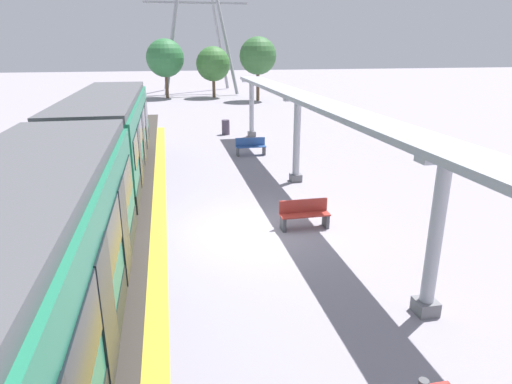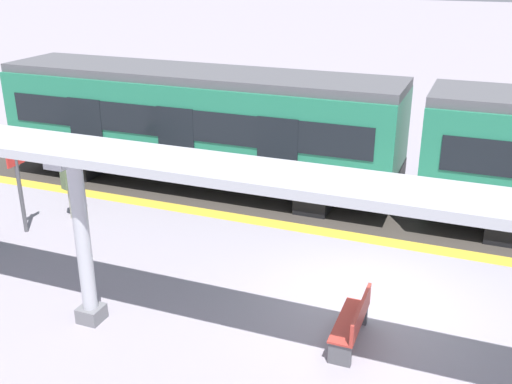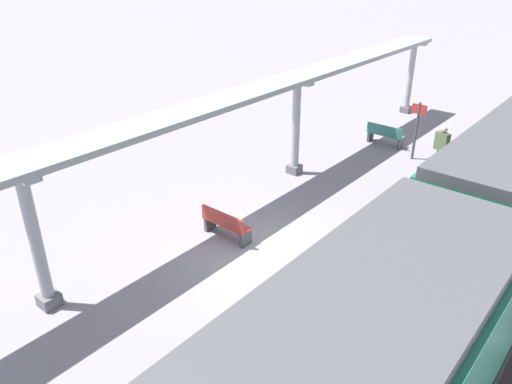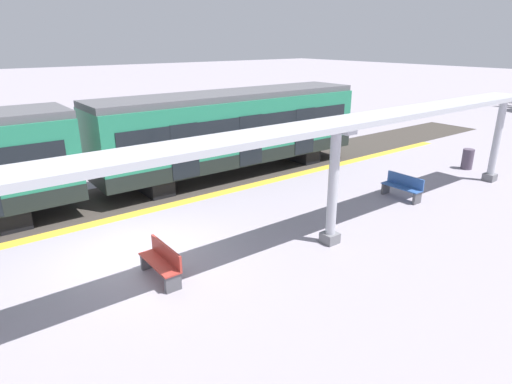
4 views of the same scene
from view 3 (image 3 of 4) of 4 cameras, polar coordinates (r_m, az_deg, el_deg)
ground_plane at (r=13.07m, az=1.38°, el=-7.52°), size 176.00×176.00×0.00m
tactile_edge_strip at (r=11.88m, az=12.33°, el=-12.21°), size 0.48×36.56×0.01m
trackbed at (r=11.42m, az=20.73°, el=-15.44°), size 3.20×48.56×0.01m
canopy_pillar_nearest at (r=25.07m, az=17.32°, el=12.47°), size 1.10×0.44×3.35m
canopy_pillar_second at (r=17.19m, az=4.61°, el=7.40°), size 1.10×0.44×3.35m
canopy_pillar_third at (r=11.52m, az=-24.02°, el=-5.24°), size 1.10×0.44×3.35m
canopy_beam at (r=13.18m, az=-7.50°, el=9.15°), size 1.20×28.97×0.16m
bench_near_end at (r=13.67m, az=-3.54°, el=-3.71°), size 1.50×0.45×0.86m
bench_far_end at (r=20.80m, az=14.62°, el=6.40°), size 1.50×0.45×0.86m
platform_info_sign at (r=19.42m, az=18.02°, el=7.29°), size 0.56×0.10×2.20m
passenger_waiting_near_edge at (r=18.59m, az=20.58°, el=5.22°), size 0.54×0.37×1.72m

